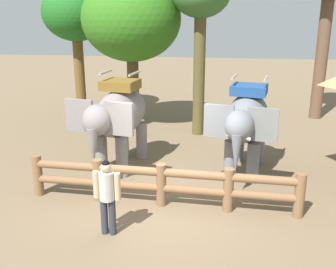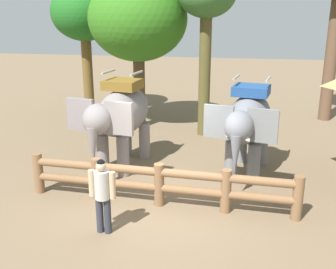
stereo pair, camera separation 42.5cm
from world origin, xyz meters
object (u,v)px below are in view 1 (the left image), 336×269
(elephant_near_left, at_px, (118,116))
(tree_far_left, at_px, (76,15))
(elephant_center, at_px, (246,121))
(tree_deep_back, at_px, (131,20))
(tree_far_right, at_px, (201,0))
(log_fence, at_px, (161,182))
(tourist_woman_in_black, at_px, (107,192))

(elephant_near_left, height_order, tree_far_left, tree_far_left)
(elephant_center, relative_size, tree_deep_back, 0.57)
(tree_far_right, bearing_deg, tree_deep_back, 166.84)
(log_fence, distance_m, elephant_near_left, 2.85)
(elephant_near_left, bearing_deg, tree_deep_back, 96.78)
(tree_far_right, bearing_deg, log_fence, -94.94)
(tree_far_right, bearing_deg, tree_far_left, 157.34)
(elephant_near_left, distance_m, tree_deep_back, 5.00)
(tourist_woman_in_black, relative_size, tree_deep_back, 0.29)
(log_fence, distance_m, tree_deep_back, 7.64)
(elephant_center, bearing_deg, tree_deep_back, 134.25)
(tourist_woman_in_black, bearing_deg, tree_deep_back, 98.46)
(tourist_woman_in_black, xyz_separation_m, tree_far_left, (-3.89, 9.48, 3.30))
(elephant_near_left, bearing_deg, elephant_center, 1.15)
(tree_far_right, bearing_deg, elephant_near_left, -119.25)
(tourist_woman_in_black, bearing_deg, tree_far_right, 79.07)
(tree_far_left, height_order, tree_far_right, tree_far_right)
(tree_far_left, xyz_separation_m, tree_far_right, (5.29, -2.21, 0.53))
(tree_far_left, distance_m, tree_deep_back, 3.16)
(elephant_center, bearing_deg, log_fence, -132.29)
(elephant_near_left, relative_size, tree_deep_back, 0.59)
(log_fence, height_order, elephant_near_left, elephant_near_left)
(elephant_center, xyz_separation_m, tree_far_right, (-1.53, 3.62, 3.23))
(elephant_near_left, xyz_separation_m, tree_deep_back, (-0.51, 4.29, 2.52))
(elephant_near_left, bearing_deg, tree_far_left, 118.66)
(log_fence, distance_m, elephant_center, 3.18)
(elephant_near_left, bearing_deg, tree_far_right, 60.75)
(tree_far_right, xyz_separation_m, tree_deep_back, (-2.58, 0.60, -0.67))
(log_fence, relative_size, elephant_near_left, 1.95)
(elephant_center, bearing_deg, elephant_near_left, -178.85)
(tourist_woman_in_black, bearing_deg, tree_far_left, 112.28)
(tree_far_right, bearing_deg, tourist_woman_in_black, -100.93)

